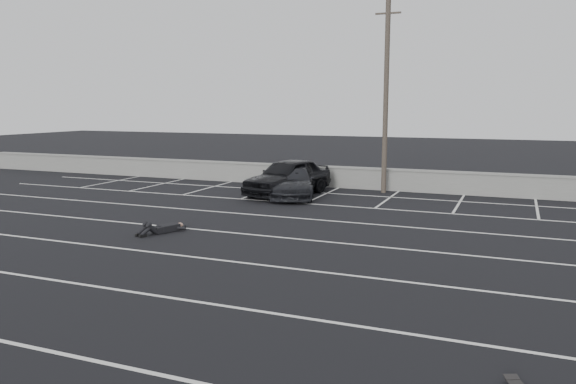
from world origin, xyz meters
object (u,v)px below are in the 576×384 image
at_px(car_right, 294,182).
at_px(person, 168,225).
at_px(car_left, 288,177).
at_px(utility_pole, 386,97).

height_order(car_right, person, car_right).
bearing_deg(car_right, person, -115.37).
distance_m(car_left, car_right, 0.58).
bearing_deg(person, car_left, 105.85).
bearing_deg(car_left, car_right, -23.24).
relative_size(car_left, utility_pole, 0.56).
bearing_deg(person, utility_pole, 87.46).
xyz_separation_m(utility_pole, person, (-4.67, -10.80, -4.21)).
distance_m(car_right, person, 8.23).
xyz_separation_m(car_right, utility_pole, (3.49, 2.66, 3.76)).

